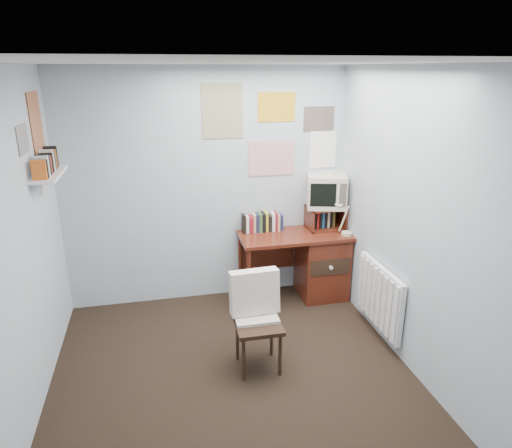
{
  "coord_description": "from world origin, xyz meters",
  "views": [
    {
      "loc": [
        -0.53,
        -2.95,
        2.47
      ],
      "look_at": [
        0.36,
        0.98,
        1.09
      ],
      "focal_mm": 32.0,
      "sensor_mm": 36.0,
      "label": 1
    }
  ],
  "objects_px": {
    "desk": "(317,262)",
    "crt_tv": "(326,189)",
    "desk_chair": "(258,325)",
    "wall_shelf": "(49,174)",
    "tv_riser": "(325,218)",
    "radiator": "(380,296)",
    "desk_lamp": "(348,216)"
  },
  "relations": [
    {
      "from": "desk",
      "to": "crt_tv",
      "type": "xyz_separation_m",
      "value": [
        0.12,
        0.13,
        0.8
      ]
    },
    {
      "from": "desk",
      "to": "desk_chair",
      "type": "distance_m",
      "value": 1.5
    },
    {
      "from": "desk",
      "to": "desk_chair",
      "type": "relative_size",
      "value": 1.46
    },
    {
      "from": "crt_tv",
      "to": "desk_chair",
      "type": "bearing_deg",
      "value": -113.95
    },
    {
      "from": "wall_shelf",
      "to": "desk_chair",
      "type": "bearing_deg",
      "value": -25.64
    },
    {
      "from": "tv_riser",
      "to": "wall_shelf",
      "type": "distance_m",
      "value": 2.83
    },
    {
      "from": "tv_riser",
      "to": "crt_tv",
      "type": "relative_size",
      "value": 0.96
    },
    {
      "from": "radiator",
      "to": "tv_riser",
      "type": "bearing_deg",
      "value": 99.28
    },
    {
      "from": "radiator",
      "to": "desk",
      "type": "bearing_deg",
      "value": 107.24
    },
    {
      "from": "desk_chair",
      "to": "wall_shelf",
      "type": "height_order",
      "value": "wall_shelf"
    },
    {
      "from": "tv_riser",
      "to": "desk_lamp",
      "type": "bearing_deg",
      "value": -59.78
    },
    {
      "from": "desk_lamp",
      "to": "radiator",
      "type": "height_order",
      "value": "desk_lamp"
    },
    {
      "from": "desk_chair",
      "to": "crt_tv",
      "type": "height_order",
      "value": "crt_tv"
    },
    {
      "from": "crt_tv",
      "to": "wall_shelf",
      "type": "distance_m",
      "value": 2.77
    },
    {
      "from": "desk",
      "to": "tv_riser",
      "type": "xyz_separation_m",
      "value": [
        0.12,
        0.11,
        0.48
      ]
    },
    {
      "from": "desk",
      "to": "radiator",
      "type": "xyz_separation_m",
      "value": [
        0.29,
        -0.93,
        0.01
      ]
    },
    {
      "from": "desk_chair",
      "to": "crt_tv",
      "type": "bearing_deg",
      "value": 51.16
    },
    {
      "from": "desk_lamp",
      "to": "tv_riser",
      "type": "xyz_separation_m",
      "value": [
        -0.15,
        0.26,
        -0.09
      ]
    },
    {
      "from": "desk",
      "to": "wall_shelf",
      "type": "height_order",
      "value": "wall_shelf"
    },
    {
      "from": "desk_chair",
      "to": "wall_shelf",
      "type": "relative_size",
      "value": 1.33
    },
    {
      "from": "tv_riser",
      "to": "radiator",
      "type": "height_order",
      "value": "tv_riser"
    },
    {
      "from": "desk_chair",
      "to": "radiator",
      "type": "bearing_deg",
      "value": 11.24
    },
    {
      "from": "desk",
      "to": "wall_shelf",
      "type": "relative_size",
      "value": 1.94
    },
    {
      "from": "desk_chair",
      "to": "crt_tv",
      "type": "relative_size",
      "value": 1.98
    },
    {
      "from": "crt_tv",
      "to": "wall_shelf",
      "type": "xyz_separation_m",
      "value": [
        -2.69,
        -0.51,
        0.41
      ]
    },
    {
      "from": "desk_lamp",
      "to": "crt_tv",
      "type": "distance_m",
      "value": 0.39
    },
    {
      "from": "desk_chair",
      "to": "wall_shelf",
      "type": "bearing_deg",
      "value": 154.99
    },
    {
      "from": "crt_tv",
      "to": "tv_riser",
      "type": "bearing_deg",
      "value": -74.59
    },
    {
      "from": "radiator",
      "to": "desk_chair",
      "type": "bearing_deg",
      "value": -169.39
    },
    {
      "from": "tv_riser",
      "to": "wall_shelf",
      "type": "height_order",
      "value": "wall_shelf"
    },
    {
      "from": "desk",
      "to": "desk_lamp",
      "type": "xyz_separation_m",
      "value": [
        0.27,
        -0.15,
        0.57
      ]
    },
    {
      "from": "desk_chair",
      "to": "desk_lamp",
      "type": "relative_size",
      "value": 1.94
    }
  ]
}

